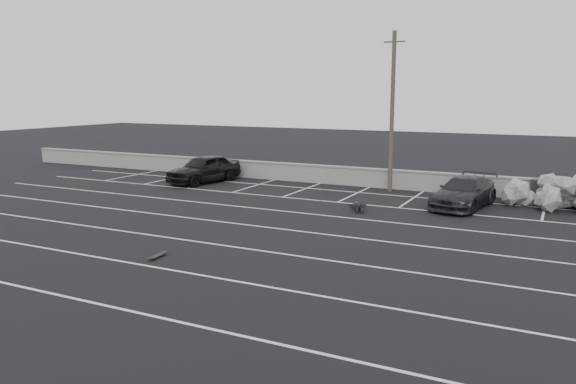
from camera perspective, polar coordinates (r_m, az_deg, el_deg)
The scene contains 10 objects.
ground at distance 19.77m, azimuth -7.38°, elevation -5.29°, with size 120.00×120.00×0.00m, color black.
seawall at distance 31.99m, azimuth 6.70°, elevation 1.62°, with size 50.00×0.45×1.06m.
stall_lines at distance 23.48m, azimuth -1.55°, elevation -2.75°, with size 36.00×20.05×0.01m.
car_left at distance 33.21m, azimuth -8.54°, elevation 2.35°, with size 1.92×4.78×1.63m, color black.
car_right at distance 26.98m, azimuth 17.44°, elevation -0.02°, with size 1.97×4.84×1.40m, color black.
utility_pole at distance 30.18m, azimuth 10.53°, elevation 8.03°, with size 1.11×0.22×8.34m.
trash_bin at distance 29.77m, azimuth 24.05°, elevation 0.17°, with size 0.85×0.85×1.07m.
riprap_pile at distance 28.54m, azimuth 25.82°, elevation -0.45°, with size 4.73×3.70×1.27m.
person at distance 25.69m, azimuth 7.10°, elevation -1.23°, with size 1.63×2.28×0.43m, color black, non-canonical shape.
skateboard at distance 18.51m, azimuth -13.13°, elevation -6.33°, with size 0.24×0.72×0.09m.
Camera 1 is at (10.72, -15.78, 5.21)m, focal length 35.00 mm.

